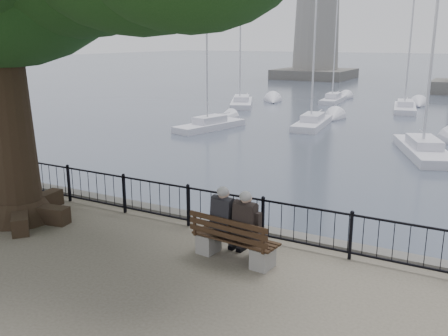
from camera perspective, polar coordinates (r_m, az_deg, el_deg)
The scene contains 11 objects.
harbor at distance 12.56m, azimuth 1.11°, elevation -8.81°, with size 260.00×260.00×1.20m.
railing at distance 11.76m, azimuth 0.00°, elevation -4.92°, with size 22.06×0.06×1.00m.
bench at distance 10.44m, azimuth 1.10°, elevation -8.76°, with size 1.93×0.76×0.99m.
person_left at distance 10.51m, azimuth 0.36°, elevation -6.39°, with size 0.48×0.81×1.57m.
person_right at distance 10.23m, azimuth 2.90°, elevation -7.00°, with size 0.48×0.81×1.57m.
sailboat_a at distance 31.24m, azimuth -1.63°, elevation 5.02°, with size 2.58×5.42×9.85m.
sailboat_b at distance 32.62m, azimuth 10.08°, elevation 5.23°, with size 2.16×5.71×10.92m.
sailboat_c at distance 26.02m, azimuth 21.84°, elevation 2.15°, with size 3.80×6.28×12.92m.
sailboat_e at distance 42.29m, azimuth 2.02°, elevation 7.66°, with size 4.00×6.13×14.51m.
sailboat_f at distance 41.70m, azimuth 19.98°, elevation 6.63°, with size 2.52×5.86×12.34m.
sailboat_h at distance 45.79m, azimuth 12.37°, elevation 7.82°, with size 1.74×5.08×12.10m.
Camera 1 is at (5.34, -7.21, 4.48)m, focal length 40.00 mm.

